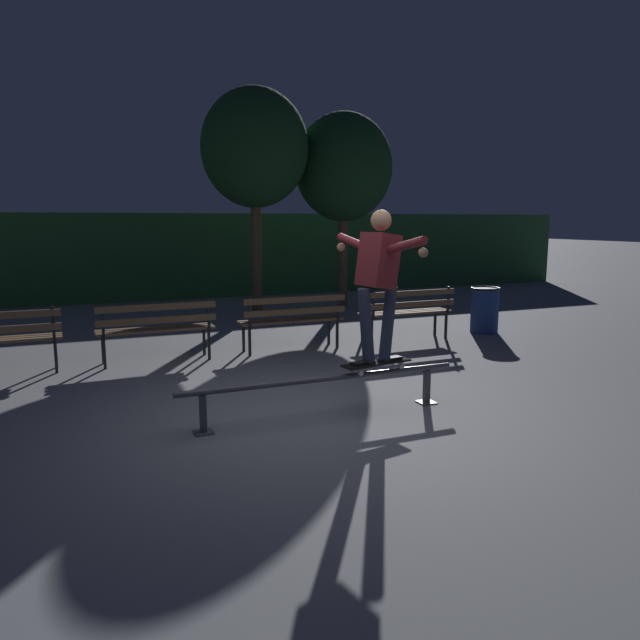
{
  "coord_description": "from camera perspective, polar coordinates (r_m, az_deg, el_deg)",
  "views": [
    {
      "loc": [
        -2.3,
        -5.43,
        1.97
      ],
      "look_at": [
        0.3,
        0.76,
        0.85
      ],
      "focal_mm": 33.9,
      "sensor_mm": 36.0,
      "label": 1
    }
  ],
  "objects": [
    {
      "name": "skateboarder",
      "position": [
        6.14,
        5.51,
        4.42
      ],
      "size": [
        0.63,
        1.39,
        1.56
      ],
      "color": "black",
      "rests_on": "skateboard"
    },
    {
      "name": "tree_behind_benches",
      "position": [
        13.05,
        -6.18,
        15.77
      ],
      "size": [
        2.23,
        2.23,
        4.66
      ],
      "color": "brown",
      "rests_on": "ground"
    },
    {
      "name": "tree_far_right",
      "position": [
        13.81,
        2.23,
        14.16
      ],
      "size": [
        2.17,
        2.17,
        4.31
      ],
      "color": "brown",
      "rests_on": "ground"
    },
    {
      "name": "hedge_backdrop",
      "position": [
        15.9,
        -14.53,
        5.89
      ],
      "size": [
        24.0,
        1.2,
        2.13
      ],
      "primitive_type": "cube",
      "color": "#2D5B33",
      "rests_on": "ground"
    },
    {
      "name": "ground_plane",
      "position": [
        6.22,
        0.17,
        -9.0
      ],
      "size": [
        90.0,
        90.0,
        0.0
      ],
      "primitive_type": "plane",
      "color": "slate"
    },
    {
      "name": "trash_can",
      "position": [
        11.0,
        15.29,
        0.99
      ],
      "size": [
        0.52,
        0.52,
        0.8
      ],
      "color": "navy",
      "rests_on": "ground"
    },
    {
      "name": "skateboard",
      "position": [
        6.29,
        5.36,
        -4.11
      ],
      "size": [
        0.8,
        0.33,
        0.09
      ],
      "color": "black",
      "rests_on": "grind_rail"
    },
    {
      "name": "park_bench_right_center",
      "position": [
        9.1,
        -2.59,
        0.39
      ],
      "size": [
        1.6,
        0.43,
        0.88
      ],
      "color": "black",
      "rests_on": "ground"
    },
    {
      "name": "park_bench_rightmost",
      "position": [
        9.96,
        8.29,
        1.09
      ],
      "size": [
        1.6,
        0.43,
        0.88
      ],
      "color": "black",
      "rests_on": "ground"
    },
    {
      "name": "park_bench_left_center",
      "position": [
        8.62,
        -15.18,
        -0.44
      ],
      "size": [
        1.6,
        0.43,
        0.88
      ],
      "color": "black",
      "rests_on": "ground"
    },
    {
      "name": "grind_rail",
      "position": [
        6.08,
        0.33,
        -6.14
      ],
      "size": [
        2.97,
        0.18,
        0.42
      ],
      "color": "#47474C",
      "rests_on": "ground"
    }
  ]
}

